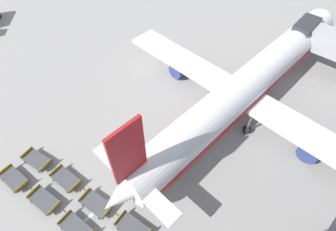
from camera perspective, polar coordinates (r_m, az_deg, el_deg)
The scene contains 10 objects.
ground_plane at distance 41.06m, azimuth -4.01°, elevation 11.54°, with size 500.00×500.00×0.00m, color gray.
airplane at distance 33.40m, azimuth 16.70°, elevation 6.13°, with size 36.25×43.13×11.73m.
baggage_dolly_row_near_col_a at distance 32.04m, azimuth -30.52°, elevation -11.78°, with size 3.92×2.15×0.92m.
baggage_dolly_row_near_col_b at distance 29.45m, azimuth -25.34°, elevation -16.36°, with size 3.93×2.28×0.92m.
baggage_dolly_row_near_col_c at distance 27.32m, azimuth -19.44°, elevation -22.07°, with size 3.92×2.17×0.92m.
baggage_dolly_row_mid_a_col_a at distance 32.22m, azimuth -26.66°, elevation -8.63°, with size 3.92×2.42×0.92m.
baggage_dolly_row_mid_a_col_b at distance 29.73m, azimuth -21.36°, elevation -12.75°, with size 3.92×2.16×0.92m.
baggage_dolly_row_mid_a_col_c at distance 27.62m, azimuth -15.37°, elevation -18.05°, with size 3.93×2.29×0.92m.
baggage_dolly_row_mid_a_col_d at distance 26.19m, azimuth -7.70°, elevation -23.05°, with size 3.93×2.26×0.92m.
stand_guidance_stripe at distance 31.28m, azimuth 3.36°, elevation -4.44°, with size 1.43×31.28×0.01m.
Camera 1 is at (25.31, -20.09, 25.34)m, focal length 28.00 mm.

